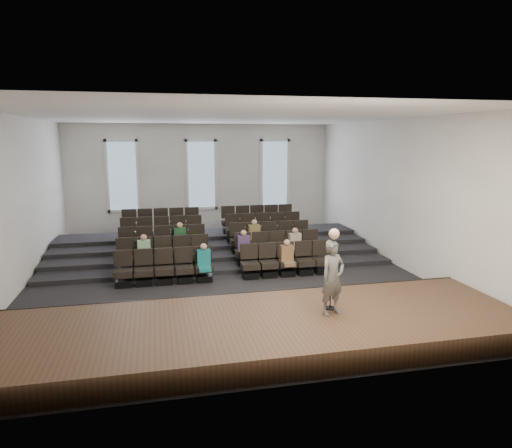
# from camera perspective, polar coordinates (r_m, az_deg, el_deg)

# --- Properties ---
(ground) EXTENTS (14.00, 14.00, 0.00)m
(ground) POSITION_cam_1_polar(r_m,az_deg,el_deg) (14.95, -3.93, -6.26)
(ground) COLOR black
(ground) RESTS_ON ground
(ceiling) EXTENTS (12.00, 14.00, 0.02)m
(ceiling) POSITION_cam_1_polar(r_m,az_deg,el_deg) (14.32, -4.19, 13.29)
(ceiling) COLOR white
(ceiling) RESTS_ON ground
(wall_back) EXTENTS (12.00, 0.04, 5.00)m
(wall_back) POSITION_cam_1_polar(r_m,az_deg,el_deg) (21.35, -6.85, 5.62)
(wall_back) COLOR white
(wall_back) RESTS_ON ground
(wall_front) EXTENTS (12.00, 0.04, 5.00)m
(wall_front) POSITION_cam_1_polar(r_m,az_deg,el_deg) (7.66, 3.73, -3.28)
(wall_front) COLOR white
(wall_front) RESTS_ON ground
(wall_left) EXTENTS (0.04, 14.00, 5.00)m
(wall_left) POSITION_cam_1_polar(r_m,az_deg,el_deg) (14.80, -27.79, 2.27)
(wall_left) COLOR white
(wall_left) RESTS_ON ground
(wall_right) EXTENTS (0.04, 14.00, 5.00)m
(wall_right) POSITION_cam_1_polar(r_m,az_deg,el_deg) (16.41, 17.25, 3.72)
(wall_right) COLOR white
(wall_right) RESTS_ON ground
(stage) EXTENTS (11.80, 3.60, 0.50)m
(stage) POSITION_cam_1_polar(r_m,az_deg,el_deg) (10.15, 0.48, -13.12)
(stage) COLOR #4A2E20
(stage) RESTS_ON ground
(stage_lip) EXTENTS (11.80, 0.06, 0.52)m
(stage_lip) POSITION_cam_1_polar(r_m,az_deg,el_deg) (11.76, -1.48, -9.72)
(stage_lip) COLOR black
(stage_lip) RESTS_ON ground
(risers) EXTENTS (11.80, 4.80, 0.60)m
(risers) POSITION_cam_1_polar(r_m,az_deg,el_deg) (17.93, -5.46, -2.77)
(risers) COLOR black
(risers) RESTS_ON ground
(seating_rows) EXTENTS (6.80, 4.70, 1.67)m
(seating_rows) POSITION_cam_1_polar(r_m,az_deg,el_deg) (16.25, -4.78, -2.41)
(seating_rows) COLOR black
(seating_rows) RESTS_ON ground
(windows) EXTENTS (8.44, 0.10, 3.24)m
(windows) POSITION_cam_1_polar(r_m,az_deg,el_deg) (21.27, -6.85, 6.14)
(windows) COLOR white
(windows) RESTS_ON wall_back
(audience) EXTENTS (5.45, 2.64, 1.10)m
(audience) POSITION_cam_1_polar(r_m,az_deg,el_deg) (15.20, -3.20, -2.73)
(audience) COLOR #18767A
(audience) RESTS_ON seating_rows
(speaker) EXTENTS (0.71, 0.58, 1.67)m
(speaker) POSITION_cam_1_polar(r_m,az_deg,el_deg) (10.22, 9.56, -6.61)
(speaker) COLOR #595754
(speaker) RESTS_ON stage
(mic_stand) EXTENTS (0.27, 0.27, 1.59)m
(mic_stand) POSITION_cam_1_polar(r_m,az_deg,el_deg) (10.62, 9.31, -7.98)
(mic_stand) COLOR black
(mic_stand) RESTS_ON stage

